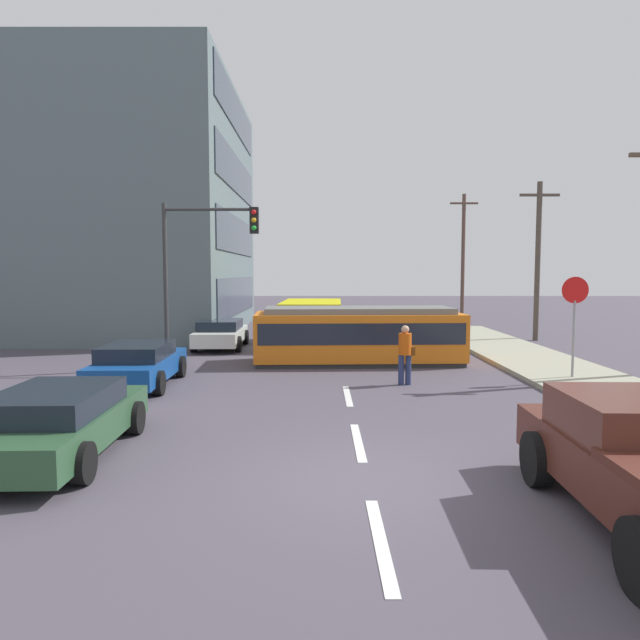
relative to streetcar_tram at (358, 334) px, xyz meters
The scene contains 18 objects.
ground_plane 1.85m from the streetcar_tram, 113.70° to the right, with size 120.00×120.00×0.00m, color #4B4550.
sidewalk_curb_right 8.27m from the streetcar_tram, 41.29° to the right, with size 3.20×36.00×0.14m, color #9B9A83.
lane_stripe_0 13.48m from the streetcar_tram, 92.67° to the right, with size 0.16×2.40×0.01m, color silver.
lane_stripe_1 9.50m from the streetcar_tram, 93.79° to the right, with size 0.16×2.40×0.01m, color silver.
lane_stripe_2 5.55m from the streetcar_tram, 96.57° to the right, with size 0.16×2.40×0.01m, color silver.
lane_stripe_3 6.11m from the streetcar_tram, 95.95° to the left, with size 0.16×2.40×0.01m, color silver.
lane_stripe_4 12.06m from the streetcar_tram, 92.98° to the left, with size 0.16×2.40×0.01m, color silver.
corner_building 18.51m from the streetcar_tram, 140.48° to the left, with size 15.85×15.13×12.80m.
streetcar_tram is the anchor object (origin of this frame).
city_bus 5.38m from the streetcar_tram, 108.23° to the left, with size 2.69×5.48×1.90m.
pedestrian_crossing 4.06m from the streetcar_tram, 74.99° to the right, with size 0.46×0.36×1.67m.
parked_sedan_near 11.81m from the streetcar_tram, 119.32° to the right, with size 2.12×4.52×1.19m.
parked_sedan_mid 7.57m from the streetcar_tram, 147.19° to the right, with size 2.04×4.40×1.19m.
parked_sedan_far 6.75m from the streetcar_tram, 143.99° to the left, with size 2.00×4.31×1.19m.
stop_sign 6.98m from the streetcar_tram, 29.98° to the right, with size 0.76×0.07×2.88m.
traffic_light_mast 5.96m from the streetcar_tram, 167.38° to the right, with size 3.11×0.33×5.36m.
utility_pole_mid 11.32m from the streetcar_tram, 37.79° to the left, with size 1.80×0.24×7.26m.
utility_pole_far 19.91m from the streetcar_tram, 65.98° to the left, with size 1.80×0.24×8.22m.
Camera 1 is at (-0.70, -8.50, 3.13)m, focal length 32.48 mm.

